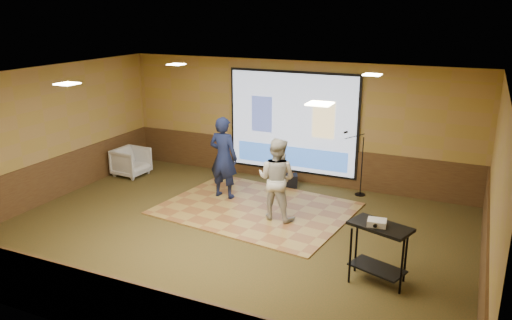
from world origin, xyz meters
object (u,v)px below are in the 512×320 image
at_px(av_table, 379,242).
at_px(banquet_chair, 131,162).
at_px(player_left, 223,158).
at_px(duffel_bag, 287,181).
at_px(player_right, 277,179).
at_px(projector, 377,223).
at_px(projector_screen, 292,124).
at_px(dance_floor, 256,208).
at_px(mic_stand, 359,175).

height_order(av_table, banquet_chair, av_table).
distance_m(player_left, duffel_bag, 1.86).
relative_size(player_right, projector, 6.03).
relative_size(projector_screen, dance_floor, 0.85).
distance_m(projector, duffel_bag, 4.68).
bearing_deg(player_left, duffel_bag, -126.57).
bearing_deg(player_left, projector_screen, -116.88).
relative_size(dance_floor, player_left, 2.08).
relative_size(player_left, projector, 6.63).
xyz_separation_m(projector_screen, dance_floor, (-0.03, -2.07, -1.46)).
distance_m(mic_stand, banquet_chair, 5.80).
xyz_separation_m(dance_floor, mic_stand, (1.80, 1.79, 0.48)).
bearing_deg(av_table, mic_stand, 107.64).
distance_m(player_right, projector, 2.88).
bearing_deg(player_right, player_left, -18.64).
distance_m(mic_stand, duffel_bag, 1.74).
height_order(projector_screen, av_table, projector_screen).
distance_m(player_left, player_right, 1.68).
height_order(banquet_chair, duffel_bag, banquet_chair).
xyz_separation_m(av_table, duffel_bag, (-2.89, 3.57, -0.54)).
height_order(dance_floor, mic_stand, mic_stand).
xyz_separation_m(dance_floor, player_left, (-0.95, 0.32, 0.95)).
bearing_deg(projector, player_right, 137.68).
distance_m(dance_floor, banquet_chair, 3.99).
bearing_deg(dance_floor, projector_screen, 89.24).
bearing_deg(projector_screen, dance_floor, -90.76).
height_order(projector, mic_stand, mic_stand).
relative_size(banquet_chair, duffel_bag, 1.64).
relative_size(dance_floor, duffel_bag, 8.04).
relative_size(projector_screen, player_right, 1.95).
bearing_deg(mic_stand, player_left, -137.44).
bearing_deg(projector, projector_screen, 118.87).
bearing_deg(av_table, banquet_chair, 158.64).
relative_size(projector_screen, mic_stand, 2.21).
distance_m(projector, mic_stand, 3.98).
distance_m(dance_floor, mic_stand, 2.58).
height_order(projector_screen, projector, projector_screen).
xyz_separation_m(dance_floor, av_table, (2.99, -1.95, 0.68)).
relative_size(player_left, duffel_bag, 3.86).
relative_size(av_table, duffel_bag, 2.03).
height_order(dance_floor, player_right, player_right).
height_order(projector_screen, dance_floor, projector_screen).
bearing_deg(projector_screen, projector, -54.35).
height_order(projector_screen, banquet_chair, projector_screen).
xyz_separation_m(dance_floor, banquet_chair, (-3.90, 0.75, 0.35)).
height_order(projector, banquet_chair, projector).
relative_size(projector_screen, duffel_bag, 6.84).
xyz_separation_m(mic_stand, duffel_bag, (-1.70, -0.16, -0.34)).
xyz_separation_m(projector_screen, banquet_chair, (-3.93, -1.33, -1.11)).
bearing_deg(banquet_chair, mic_stand, -76.20).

